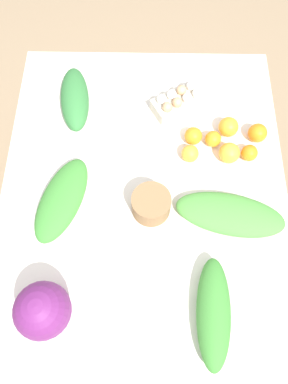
{
  "coord_description": "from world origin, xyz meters",
  "views": [
    {
      "loc": [
        0.58,
        0.01,
        2.09
      ],
      "look_at": [
        0.0,
        0.0,
        0.8
      ],
      "focal_mm": 35.0,
      "sensor_mm": 36.0,
      "label": 1
    }
  ],
  "objects_px": {
    "orange_1": "(190,154)",
    "orange_5": "(249,153)",
    "orange_0": "(228,127)",
    "orange_6": "(213,139)",
    "paper_bag": "(151,204)",
    "greens_bunch_dandelion": "(62,199)",
    "greens_bunch_beet_tops": "(75,99)",
    "orange_3": "(258,133)",
    "orange_4": "(193,136)",
    "cabbage_purple": "(43,310)",
    "greens_bunch_scallion": "(230,214)",
    "greens_bunch_chard": "(213,313)",
    "orange_2": "(229,153)"
  },
  "relations": [
    {
      "from": "orange_1",
      "to": "orange_5",
      "type": "xyz_separation_m",
      "value": [
        -0.01,
        0.23,
        -0.0
      ]
    },
    {
      "from": "orange_0",
      "to": "orange_5",
      "type": "distance_m",
      "value": 0.14
    },
    {
      "from": "orange_1",
      "to": "orange_6",
      "type": "relative_size",
      "value": 1.06
    },
    {
      "from": "paper_bag",
      "to": "greens_bunch_dandelion",
      "type": "distance_m",
      "value": 0.33
    },
    {
      "from": "orange_0",
      "to": "orange_1",
      "type": "bearing_deg",
      "value": -52.15
    },
    {
      "from": "paper_bag",
      "to": "orange_0",
      "type": "height_order",
      "value": "paper_bag"
    },
    {
      "from": "greens_bunch_beet_tops",
      "to": "orange_3",
      "type": "bearing_deg",
      "value": 78.71
    },
    {
      "from": "orange_1",
      "to": "orange_4",
      "type": "height_order",
      "value": "orange_4"
    },
    {
      "from": "cabbage_purple",
      "to": "greens_bunch_scallion",
      "type": "height_order",
      "value": "cabbage_purple"
    },
    {
      "from": "orange_3",
      "to": "orange_5",
      "type": "xyz_separation_m",
      "value": [
        0.09,
        -0.04,
        -0.01
      ]
    },
    {
      "from": "cabbage_purple",
      "to": "orange_0",
      "type": "height_order",
      "value": "cabbage_purple"
    },
    {
      "from": "orange_0",
      "to": "orange_4",
      "type": "distance_m",
      "value": 0.15
    },
    {
      "from": "greens_bunch_chard",
      "to": "orange_2",
      "type": "bearing_deg",
      "value": 170.71
    },
    {
      "from": "paper_bag",
      "to": "orange_4",
      "type": "relative_size",
      "value": 2.02
    },
    {
      "from": "greens_bunch_scallion",
      "to": "greens_bunch_chard",
      "type": "bearing_deg",
      "value": -13.5
    },
    {
      "from": "orange_1",
      "to": "orange_5",
      "type": "relative_size",
      "value": 1.05
    },
    {
      "from": "cabbage_purple",
      "to": "orange_3",
      "type": "relative_size",
      "value": 2.38
    },
    {
      "from": "orange_0",
      "to": "orange_3",
      "type": "distance_m",
      "value": 0.12
    },
    {
      "from": "greens_bunch_chard",
      "to": "orange_6",
      "type": "bearing_deg",
      "value": 176.55
    },
    {
      "from": "greens_bunch_scallion",
      "to": "greens_bunch_chard",
      "type": "xyz_separation_m",
      "value": [
        0.35,
        -0.08,
        0.01
      ]
    },
    {
      "from": "greens_bunch_scallion",
      "to": "orange_1",
      "type": "xyz_separation_m",
      "value": [
        -0.25,
        -0.14,
        0.0
      ]
    },
    {
      "from": "greens_bunch_dandelion",
      "to": "orange_1",
      "type": "height_order",
      "value": "greens_bunch_dandelion"
    },
    {
      "from": "paper_bag",
      "to": "greens_bunch_beet_tops",
      "type": "relative_size",
      "value": 0.45
    },
    {
      "from": "greens_bunch_beet_tops",
      "to": "orange_3",
      "type": "xyz_separation_m",
      "value": [
        0.15,
        0.75,
        -0.01
      ]
    },
    {
      "from": "orange_2",
      "to": "orange_4",
      "type": "relative_size",
      "value": 1.15
    },
    {
      "from": "orange_5",
      "to": "orange_6",
      "type": "xyz_separation_m",
      "value": [
        -0.06,
        -0.14,
        -0.0
      ]
    },
    {
      "from": "orange_2",
      "to": "orange_4",
      "type": "xyz_separation_m",
      "value": [
        -0.08,
        -0.14,
        -0.01
      ]
    },
    {
      "from": "orange_0",
      "to": "orange_1",
      "type": "distance_m",
      "value": 0.2
    },
    {
      "from": "greens_bunch_beet_tops",
      "to": "orange_3",
      "type": "height_order",
      "value": "greens_bunch_beet_tops"
    },
    {
      "from": "cabbage_purple",
      "to": "orange_4",
      "type": "relative_size",
      "value": 2.55
    },
    {
      "from": "greens_bunch_chard",
      "to": "orange_2",
      "type": "relative_size",
      "value": 4.37
    },
    {
      "from": "orange_2",
      "to": "orange_3",
      "type": "distance_m",
      "value": 0.16
    },
    {
      "from": "orange_3",
      "to": "orange_6",
      "type": "height_order",
      "value": "orange_3"
    },
    {
      "from": "greens_bunch_scallion",
      "to": "greens_bunch_dandelion",
      "type": "height_order",
      "value": "greens_bunch_dandelion"
    },
    {
      "from": "orange_0",
      "to": "orange_6",
      "type": "relative_size",
      "value": 1.25
    },
    {
      "from": "orange_4",
      "to": "greens_bunch_beet_tops",
      "type": "bearing_deg",
      "value": -108.75
    },
    {
      "from": "orange_5",
      "to": "orange_4",
      "type": "bearing_deg",
      "value": -108.48
    },
    {
      "from": "greens_bunch_dandelion",
      "to": "orange_5",
      "type": "relative_size",
      "value": 5.42
    },
    {
      "from": "cabbage_purple",
      "to": "orange_2",
      "type": "relative_size",
      "value": 2.22
    },
    {
      "from": "greens_bunch_scallion",
      "to": "orange_5",
      "type": "bearing_deg",
      "value": 159.68
    },
    {
      "from": "greens_bunch_beet_tops",
      "to": "orange_2",
      "type": "height_order",
      "value": "greens_bunch_beet_tops"
    },
    {
      "from": "cabbage_purple",
      "to": "paper_bag",
      "type": "xyz_separation_m",
      "value": [
        -0.38,
        0.34,
        -0.04
      ]
    },
    {
      "from": "cabbage_purple",
      "to": "orange_1",
      "type": "relative_size",
      "value": 2.65
    },
    {
      "from": "greens_bunch_scallion",
      "to": "greens_bunch_chard",
      "type": "height_order",
      "value": "greens_bunch_chard"
    },
    {
      "from": "cabbage_purple",
      "to": "greens_bunch_dandelion",
      "type": "relative_size",
      "value": 0.52
    },
    {
      "from": "greens_bunch_beet_tops",
      "to": "orange_4",
      "type": "relative_size",
      "value": 4.48
    },
    {
      "from": "greens_bunch_scallion",
      "to": "orange_5",
      "type": "relative_size",
      "value": 6.12
    },
    {
      "from": "greens_bunch_scallion",
      "to": "orange_2",
      "type": "distance_m",
      "value": 0.25
    },
    {
      "from": "greens_bunch_chard",
      "to": "orange_5",
      "type": "relative_size",
      "value": 5.5
    },
    {
      "from": "greens_bunch_dandelion",
      "to": "orange_0",
      "type": "bearing_deg",
      "value": 117.07
    }
  ]
}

